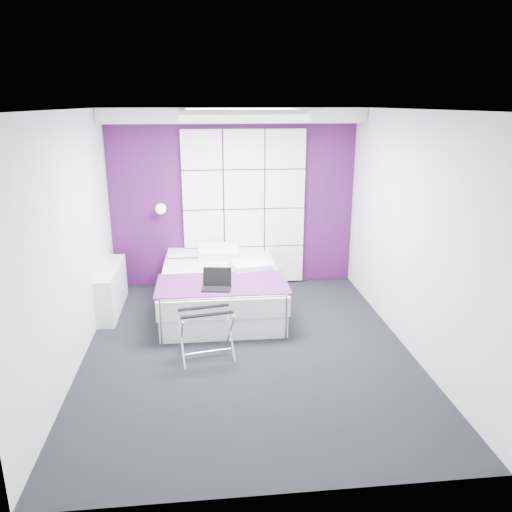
{
  "coord_description": "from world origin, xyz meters",
  "views": [
    {
      "loc": [
        -0.44,
        -5.06,
        2.67
      ],
      "look_at": [
        0.13,
        0.35,
        0.99
      ],
      "focal_mm": 35.0,
      "sensor_mm": 36.0,
      "label": 1
    }
  ],
  "objects_px": {
    "bed": "(221,289)",
    "nightstand": "(184,252)",
    "wall_lamp": "(161,208)",
    "laptop": "(216,283)",
    "radiator": "(112,289)",
    "luggage_rack": "(206,334)"
  },
  "relations": [
    {
      "from": "radiator",
      "to": "luggage_rack",
      "type": "distance_m",
      "value": 1.89
    },
    {
      "from": "bed",
      "to": "luggage_rack",
      "type": "height_order",
      "value": "bed"
    },
    {
      "from": "nightstand",
      "to": "wall_lamp",
      "type": "bearing_deg",
      "value": 172.23
    },
    {
      "from": "wall_lamp",
      "to": "laptop",
      "type": "xyz_separation_m",
      "value": [
        0.73,
        -1.51,
        -0.62
      ]
    },
    {
      "from": "bed",
      "to": "laptop",
      "type": "xyz_separation_m",
      "value": [
        -0.07,
        -0.63,
        0.31
      ]
    },
    {
      "from": "nightstand",
      "to": "luggage_rack",
      "type": "xyz_separation_m",
      "value": [
        0.3,
        -2.15,
        -0.29
      ]
    },
    {
      "from": "nightstand",
      "to": "luggage_rack",
      "type": "bearing_deg",
      "value": -82.13
    },
    {
      "from": "wall_lamp",
      "to": "radiator",
      "type": "distance_m",
      "value": 1.35
    },
    {
      "from": "wall_lamp",
      "to": "radiator",
      "type": "height_order",
      "value": "wall_lamp"
    },
    {
      "from": "laptop",
      "to": "bed",
      "type": "bearing_deg",
      "value": 91.75
    },
    {
      "from": "radiator",
      "to": "nightstand",
      "type": "distance_m",
      "value": 1.21
    },
    {
      "from": "wall_lamp",
      "to": "laptop",
      "type": "distance_m",
      "value": 1.79
    },
    {
      "from": "wall_lamp",
      "to": "radiator",
      "type": "relative_size",
      "value": 0.12
    },
    {
      "from": "bed",
      "to": "luggage_rack",
      "type": "relative_size",
      "value": 3.46
    },
    {
      "from": "bed",
      "to": "wall_lamp",
      "type": "bearing_deg",
      "value": 132.17
    },
    {
      "from": "radiator",
      "to": "laptop",
      "type": "xyz_separation_m",
      "value": [
        1.37,
        -0.75,
        0.3
      ]
    },
    {
      "from": "bed",
      "to": "nightstand",
      "type": "distance_m",
      "value": 1.03
    },
    {
      "from": "nightstand",
      "to": "laptop",
      "type": "xyz_separation_m",
      "value": [
        0.44,
        -1.47,
        0.04
      ]
    },
    {
      "from": "bed",
      "to": "nightstand",
      "type": "bearing_deg",
      "value": 121.05
    },
    {
      "from": "radiator",
      "to": "nightstand",
      "type": "xyz_separation_m",
      "value": [
        0.93,
        0.72,
        0.26
      ]
    },
    {
      "from": "wall_lamp",
      "to": "laptop",
      "type": "height_order",
      "value": "wall_lamp"
    },
    {
      "from": "bed",
      "to": "laptop",
      "type": "height_order",
      "value": "laptop"
    }
  ]
}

